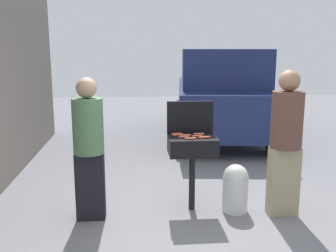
# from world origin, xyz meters

# --- Properties ---
(ground_plane) EXTENTS (24.00, 24.00, 0.00)m
(ground_plane) POSITION_xyz_m (0.00, 0.00, 0.00)
(ground_plane) COLOR slate
(bbq_grill) EXTENTS (0.60, 0.44, 0.96)m
(bbq_grill) POSITION_xyz_m (0.12, 0.27, 0.81)
(bbq_grill) COLOR black
(bbq_grill) RESTS_ON ground
(grill_lid_open) EXTENTS (0.60, 0.05, 0.42)m
(grill_lid_open) POSITION_xyz_m (0.12, 0.49, 1.17)
(grill_lid_open) COLOR black
(grill_lid_open) RESTS_ON bbq_grill
(hot_dog_0) EXTENTS (0.13, 0.03, 0.03)m
(hot_dog_0) POSITION_xyz_m (0.22, 0.38, 0.97)
(hot_dog_0) COLOR #C6593D
(hot_dog_0) RESTS_ON bbq_grill
(hot_dog_1) EXTENTS (0.13, 0.03, 0.03)m
(hot_dog_1) POSITION_xyz_m (0.27, 0.20, 0.97)
(hot_dog_1) COLOR #B74C33
(hot_dog_1) RESTS_ON bbq_grill
(hot_dog_2) EXTENTS (0.13, 0.03, 0.03)m
(hot_dog_2) POSITION_xyz_m (0.07, 0.13, 0.97)
(hot_dog_2) COLOR #C6593D
(hot_dog_2) RESTS_ON bbq_grill
(hot_dog_3) EXTENTS (0.13, 0.04, 0.03)m
(hot_dog_3) POSITION_xyz_m (0.01, 0.24, 0.97)
(hot_dog_3) COLOR #C6593D
(hot_dog_3) RESTS_ON bbq_grill
(hot_dog_4) EXTENTS (0.13, 0.04, 0.03)m
(hot_dog_4) POSITION_xyz_m (0.24, 0.17, 0.97)
(hot_dog_4) COLOR #AD4228
(hot_dog_4) RESTS_ON bbq_grill
(hot_dog_5) EXTENTS (0.13, 0.03, 0.03)m
(hot_dog_5) POSITION_xyz_m (0.03, 0.31, 0.97)
(hot_dog_5) COLOR #C6593D
(hot_dog_5) RESTS_ON bbq_grill
(hot_dog_6) EXTENTS (0.13, 0.04, 0.03)m
(hot_dog_6) POSITION_xyz_m (0.17, 0.26, 0.97)
(hot_dog_6) COLOR #C6593D
(hot_dog_6) RESTS_ON bbq_grill
(hot_dog_7) EXTENTS (0.13, 0.04, 0.03)m
(hot_dog_7) POSITION_xyz_m (-0.06, 0.35, 0.97)
(hot_dog_7) COLOR #C6593D
(hot_dog_7) RESTS_ON bbq_grill
(hot_dog_8) EXTENTS (0.13, 0.03, 0.03)m
(hot_dog_8) POSITION_xyz_m (-0.06, 0.41, 0.97)
(hot_dog_8) COLOR #AD4228
(hot_dog_8) RESTS_ON bbq_grill
(propane_tank) EXTENTS (0.32, 0.32, 0.62)m
(propane_tank) POSITION_xyz_m (0.66, 0.15, 0.32)
(propane_tank) COLOR silver
(propane_tank) RESTS_ON ground
(person_left) EXTENTS (0.36, 0.36, 1.72)m
(person_left) POSITION_xyz_m (-1.14, 0.11, 0.93)
(person_left) COLOR black
(person_left) RESTS_ON ground
(person_right) EXTENTS (0.38, 0.38, 1.80)m
(person_right) POSITION_xyz_m (1.22, 0.01, 0.97)
(person_right) COLOR gray
(person_right) RESTS_ON ground
(parked_minivan) EXTENTS (2.45, 4.60, 2.02)m
(parked_minivan) POSITION_xyz_m (1.40, 4.34, 1.03)
(parked_minivan) COLOR navy
(parked_minivan) RESTS_ON ground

